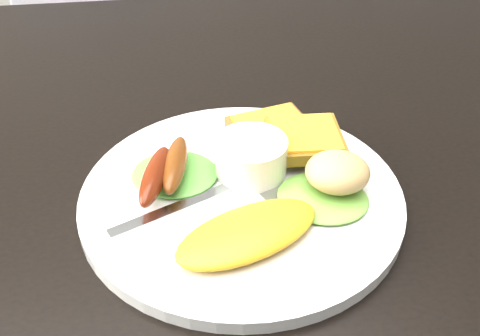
% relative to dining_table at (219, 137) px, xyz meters
% --- Properties ---
extents(dining_table, '(1.20, 0.80, 0.04)m').
position_rel_dining_table_xyz_m(dining_table, '(0.00, 0.00, 0.00)').
color(dining_table, black).
rests_on(dining_table, ground).
extents(dining_chair, '(0.58, 0.58, 0.05)m').
position_rel_dining_table_xyz_m(dining_chair, '(-0.24, 0.82, -0.28)').
color(dining_chair, tan).
rests_on(dining_chair, ground).
extents(plate, '(0.30, 0.30, 0.01)m').
position_rel_dining_table_xyz_m(plate, '(0.01, -0.14, 0.03)').
color(plate, white).
rests_on(plate, dining_table).
extents(lettuce_left, '(0.10, 0.09, 0.01)m').
position_rel_dining_table_xyz_m(lettuce_left, '(-0.05, -0.11, 0.04)').
color(lettuce_left, '#388D2A').
rests_on(lettuce_left, plate).
extents(lettuce_right, '(0.11, 0.10, 0.01)m').
position_rel_dining_table_xyz_m(lettuce_right, '(0.08, -0.16, 0.04)').
color(lettuce_right, green).
rests_on(lettuce_right, plate).
extents(omelette, '(0.14, 0.11, 0.02)m').
position_rel_dining_table_xyz_m(omelette, '(0.00, -0.20, 0.04)').
color(omelette, yellow).
rests_on(omelette, plate).
extents(sausage_a, '(0.04, 0.09, 0.02)m').
position_rel_dining_table_xyz_m(sausage_a, '(-0.07, -0.13, 0.05)').
color(sausage_a, '#5A2A0D').
rests_on(sausage_a, lettuce_left).
extents(sausage_b, '(0.04, 0.09, 0.02)m').
position_rel_dining_table_xyz_m(sausage_b, '(-0.05, -0.12, 0.05)').
color(sausage_b, '#673008').
rests_on(sausage_b, lettuce_left).
extents(ramekin, '(0.08, 0.08, 0.04)m').
position_rel_dining_table_xyz_m(ramekin, '(0.02, -0.11, 0.05)').
color(ramekin, white).
rests_on(ramekin, plate).
extents(toast_a, '(0.10, 0.10, 0.01)m').
position_rel_dining_table_xyz_m(toast_a, '(0.05, -0.06, 0.04)').
color(toast_a, brown).
rests_on(toast_a, plate).
extents(toast_b, '(0.08, 0.08, 0.01)m').
position_rel_dining_table_xyz_m(toast_b, '(0.08, -0.09, 0.05)').
color(toast_b, olive).
rests_on(toast_b, toast_a).
extents(potato_salad, '(0.06, 0.06, 0.03)m').
position_rel_dining_table_xyz_m(potato_salad, '(0.09, -0.15, 0.06)').
color(potato_salad, '#CDB38C').
rests_on(potato_salad, lettuce_right).
extents(fork, '(0.14, 0.07, 0.00)m').
position_rel_dining_table_xyz_m(fork, '(-0.05, -0.15, 0.03)').
color(fork, '#ADAFB7').
rests_on(fork, plate).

